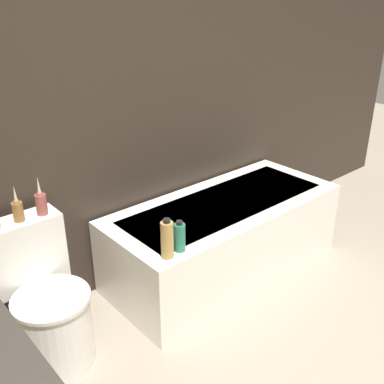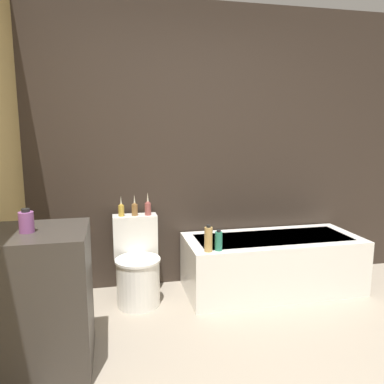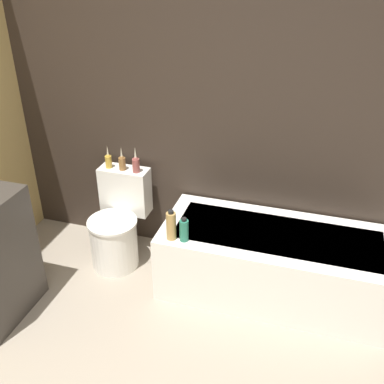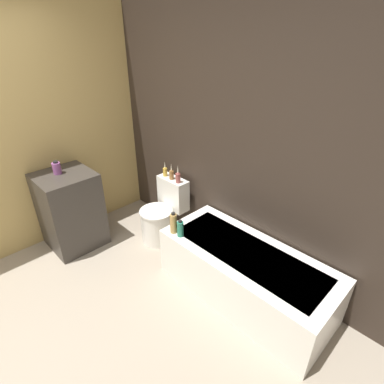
# 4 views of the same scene
# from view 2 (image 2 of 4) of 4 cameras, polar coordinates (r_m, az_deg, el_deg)

# --- Properties ---
(wall_back_tiled) EXTENTS (6.40, 0.06, 2.60)m
(wall_back_tiled) POSITION_cam_2_polar(r_m,az_deg,el_deg) (3.53, -0.45, 6.76)
(wall_back_tiled) COLOR #332821
(wall_back_tiled) RESTS_ON ground_plane
(bathtub) EXTENTS (1.59, 0.68, 0.50)m
(bathtub) POSITION_cam_2_polar(r_m,az_deg,el_deg) (3.59, 12.07, -10.54)
(bathtub) COLOR white
(bathtub) RESTS_ON ground
(toilet) EXTENTS (0.39, 0.54, 0.72)m
(toilet) POSITION_cam_2_polar(r_m,az_deg,el_deg) (3.31, -8.33, -11.17)
(toilet) COLOR white
(toilet) RESTS_ON ground
(vanity_counter) EXTENTS (0.57, 0.57, 0.88)m
(vanity_counter) POSITION_cam_2_polar(r_m,az_deg,el_deg) (2.56, -21.74, -14.99)
(vanity_counter) COLOR #38332D
(vanity_counter) RESTS_ON ground
(soap_bottle_glass) EXTENTS (0.09, 0.09, 0.14)m
(soap_bottle_glass) POSITION_cam_2_polar(r_m,az_deg,el_deg) (2.39, -23.93, -4.15)
(soap_bottle_glass) COLOR #8C4C8C
(soap_bottle_glass) RESTS_ON vanity_counter
(vase_gold) EXTENTS (0.05, 0.05, 0.18)m
(vase_gold) POSITION_cam_2_polar(r_m,az_deg,el_deg) (3.34, -10.74, -2.60)
(vase_gold) COLOR gold
(vase_gold) RESTS_ON toilet
(vase_silver) EXTENTS (0.05, 0.05, 0.19)m
(vase_silver) POSITION_cam_2_polar(r_m,az_deg,el_deg) (3.34, -8.74, -2.50)
(vase_silver) COLOR olive
(vase_silver) RESTS_ON toilet
(vase_bronze) EXTENTS (0.06, 0.06, 0.21)m
(vase_bronze) POSITION_cam_2_polar(r_m,az_deg,el_deg) (3.34, -6.74, -2.36)
(vase_bronze) COLOR #994C47
(vase_bronze) RESTS_ON toilet
(shampoo_bottle_tall) EXTENTS (0.07, 0.07, 0.22)m
(shampoo_bottle_tall) POSITION_cam_2_polar(r_m,az_deg,el_deg) (3.02, 2.52, -7.17)
(shampoo_bottle_tall) COLOR tan
(shampoo_bottle_tall) RESTS_ON bathtub
(shampoo_bottle_short) EXTENTS (0.06, 0.06, 0.17)m
(shampoo_bottle_short) POSITION_cam_2_polar(r_m,az_deg,el_deg) (3.06, 4.07, -7.43)
(shampoo_bottle_short) COLOR #267259
(shampoo_bottle_short) RESTS_ON bathtub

